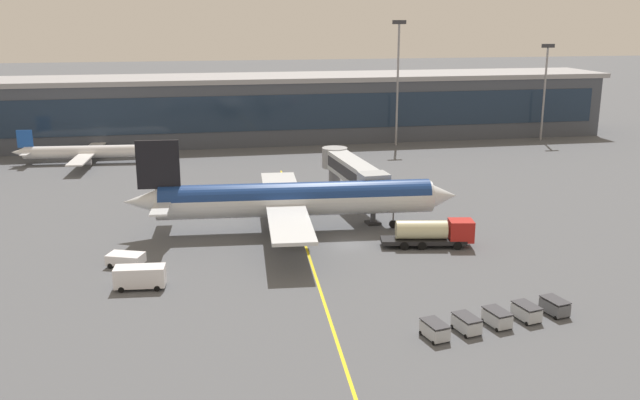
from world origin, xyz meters
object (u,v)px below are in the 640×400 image
(crew_van, at_px, (141,276))
(baggage_cart_1, at_px, (466,324))
(baggage_cart_2, at_px, (497,318))
(fuel_tanker, at_px, (433,233))
(baggage_cart_3, at_px, (526,312))
(pushback_tug, at_px, (125,259))
(main_airliner, at_px, (294,199))
(baggage_cart_0, at_px, (435,330))
(commuter_jet_far, at_px, (92,152))
(baggage_cart_4, at_px, (555,306))

(crew_van, relative_size, baggage_cart_1, 1.78)
(baggage_cart_1, height_order, baggage_cart_2, same)
(baggage_cart_2, bearing_deg, crew_van, 154.50)
(baggage_cart_1, relative_size, baggage_cart_2, 1.00)
(fuel_tanker, distance_m, baggage_cart_1, 23.04)
(fuel_tanker, height_order, crew_van, fuel_tanker)
(crew_van, xyz_separation_m, baggage_cart_3, (34.46, -14.28, -0.53))
(pushback_tug, bearing_deg, fuel_tanker, -0.20)
(pushback_tug, bearing_deg, main_airliner, 23.95)
(pushback_tug, height_order, baggage_cart_0, baggage_cart_0)
(fuel_tanker, height_order, baggage_cart_1, fuel_tanker)
(baggage_cart_1, relative_size, commuter_jet_far, 0.10)
(fuel_tanker, relative_size, baggage_cart_2, 3.80)
(fuel_tanker, bearing_deg, pushback_tug, 179.80)
(baggage_cart_0, height_order, commuter_jet_far, commuter_jet_far)
(pushback_tug, bearing_deg, baggage_cart_2, -33.25)
(crew_van, relative_size, commuter_jet_far, 0.18)
(pushback_tug, xyz_separation_m, baggage_cart_2, (33.44, -21.92, -0.07))
(baggage_cart_3, xyz_separation_m, baggage_cart_4, (3.13, 0.66, 0.00))
(baggage_cart_0, distance_m, baggage_cart_2, 6.40)
(fuel_tanker, xyz_separation_m, baggage_cart_2, (-1.93, -21.80, -0.96))
(baggage_cart_1, bearing_deg, fuel_tanker, 77.30)
(baggage_cart_2, bearing_deg, pushback_tug, 146.75)
(baggage_cart_0, xyz_separation_m, baggage_cart_3, (9.39, 1.98, 0.00))
(baggage_cart_0, bearing_deg, baggage_cart_3, 11.92)
(pushback_tug, bearing_deg, baggage_cart_0, -40.54)
(main_airliner, xyz_separation_m, baggage_cart_4, (19.53, -29.55, -3.44))
(main_airliner, height_order, fuel_tanker, main_airliner)
(baggage_cart_3, bearing_deg, baggage_cart_0, -168.08)
(baggage_cart_4, bearing_deg, baggage_cart_0, -168.08)
(commuter_jet_far, bearing_deg, baggage_cart_0, -65.16)
(baggage_cart_1, height_order, baggage_cart_4, same)
(baggage_cart_1, height_order, commuter_jet_far, commuter_jet_far)
(baggage_cart_0, bearing_deg, fuel_tanker, 70.49)
(main_airliner, distance_m, baggage_cart_0, 33.13)
(main_airliner, xyz_separation_m, crew_van, (-18.06, -15.93, -2.91))
(crew_van, distance_m, baggage_cart_3, 37.31)
(fuel_tanker, bearing_deg, baggage_cart_2, -95.06)
(fuel_tanker, xyz_separation_m, baggage_cart_4, (4.33, -20.47, -0.96))
(main_airliner, bearing_deg, pushback_tug, -156.05)
(crew_van, xyz_separation_m, baggage_cart_0, (25.07, -16.26, -0.53))
(main_airliner, xyz_separation_m, baggage_cart_1, (10.14, -31.53, -3.44))
(pushback_tug, bearing_deg, baggage_cart_1, -36.69)
(crew_van, relative_size, pushback_tug, 1.18)
(pushback_tug, relative_size, baggage_cart_2, 1.50)
(main_airliner, xyz_separation_m, pushback_tug, (-20.16, -8.96, -3.38))
(crew_van, height_order, baggage_cart_4, crew_van)
(commuter_jet_far, bearing_deg, main_airliner, -57.93)
(baggage_cart_0, bearing_deg, baggage_cart_4, 11.92)
(crew_van, height_order, baggage_cart_1, crew_van)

